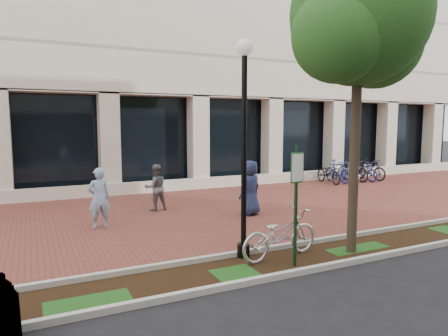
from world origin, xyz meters
name	(u,v)px	position (x,y,z in m)	size (l,w,h in m)	color
ground	(199,212)	(0.00, 0.00, 0.00)	(120.00, 120.00, 0.00)	black
brick_plaza	(199,212)	(0.00, 0.00, 0.01)	(40.00, 9.00, 0.01)	brown
planting_strip	(291,260)	(0.00, -5.25, 0.01)	(40.00, 1.50, 0.01)	black
curb_plaza_side	(272,248)	(0.00, -4.50, 0.06)	(40.00, 0.12, 0.12)	beige
curb_street_side	(313,269)	(0.00, -6.00, 0.06)	(40.00, 0.12, 0.12)	beige
parking_sign	(296,191)	(-0.14, -5.58, 1.60)	(0.34, 0.07, 2.52)	#13351B
lamppost	(244,137)	(-0.82, -4.60, 2.65)	(0.36, 0.36, 4.71)	black
street_tree	(360,26)	(1.63, -5.35, 5.07)	(3.62, 3.02, 6.78)	#473828
locked_bicycle	(280,234)	(-0.13, -5.00, 0.54)	(0.72, 2.05, 1.08)	silver
pedestrian_left	(99,198)	(-3.29, -0.62, 0.86)	(0.63, 0.41, 1.73)	#8FB1D6
pedestrian_mid	(156,188)	(-1.19, 0.93, 0.79)	(0.77, 0.60, 1.59)	#5A5A5F
pedestrian_right	(250,188)	(1.37, -1.07, 0.89)	(0.87, 0.56, 1.78)	#1F274E
bollard	(357,182)	(7.43, 0.45, 0.50)	(0.12, 0.12, 0.98)	silver
bike_rack_cluster	(350,171)	(9.67, 3.26, 0.54)	(3.61, 2.03, 1.15)	black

